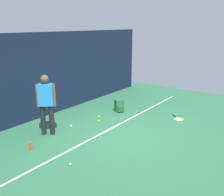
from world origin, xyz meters
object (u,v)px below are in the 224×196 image
tennis_racket (178,119)px  tennis_ball_mid_court (99,121)px  tennis_player (46,101)px  tennis_ball_by_fence (71,126)px  backpack (119,106)px  tennis_ball_far_left (99,117)px  water_bottle (30,147)px  tennis_ball_near_player (70,164)px

tennis_racket → tennis_ball_mid_court: tennis_ball_mid_court is taller
tennis_player → tennis_ball_by_fence: size_ratio=25.76×
backpack → tennis_ball_far_left: size_ratio=6.67×
tennis_player → water_bottle: size_ratio=7.67×
backpack → tennis_ball_by_fence: bearing=-158.0°
tennis_ball_by_fence → backpack: bearing=-9.6°
tennis_player → tennis_racket: tennis_player is taller
backpack → water_bottle: backpack is taller
tennis_racket → backpack: (-0.53, 1.97, 0.20)m
tennis_player → backpack: (2.77, -0.50, -0.76)m
tennis_ball_by_fence → tennis_ball_far_left: bearing=-7.4°
backpack → tennis_ball_near_player: (-3.58, -1.22, -0.18)m
tennis_ball_mid_court → tennis_ball_near_player: bearing=-153.8°
tennis_player → tennis_ball_mid_court: (1.55, -0.55, -0.93)m
tennis_racket → tennis_ball_mid_court: 2.60m
backpack → water_bottle: bearing=-149.5°
tennis_racket → tennis_ball_far_left: bearing=-106.1°
tennis_ball_far_left → tennis_player: bearing=170.9°
backpack → tennis_player: bearing=-158.6°
tennis_ball_mid_court → water_bottle: 2.47m
tennis_ball_far_left → water_bottle: bearing=-177.3°
tennis_racket → tennis_ball_mid_court: size_ratio=8.79×
tennis_racket → tennis_ball_by_fence: (-2.57, 2.32, 0.02)m
tennis_player → tennis_racket: size_ratio=2.93×
tennis_racket → backpack: bearing=-124.3°
tennis_player → tennis_ball_far_left: 2.12m
tennis_racket → backpack: backpack is taller
tennis_racket → water_bottle: water_bottle is taller
tennis_ball_by_fence → tennis_ball_mid_court: same height
tennis_ball_far_left → water_bottle: size_ratio=0.30×
tennis_ball_near_player → tennis_ball_mid_court: size_ratio=1.00×
tennis_racket → tennis_ball_near_player: 4.18m
tennis_player → tennis_ball_near_player: bearing=-65.5°
tennis_ball_near_player → backpack: bearing=18.8°
tennis_ball_mid_court → backpack: bearing=2.5°
tennis_ball_far_left → tennis_ball_mid_court: bearing=-142.2°
tennis_ball_by_fence → water_bottle: bearing=-170.4°
tennis_racket → water_bottle: 4.68m
tennis_racket → tennis_player: bearing=-86.2°
backpack → tennis_ball_by_fence: backpack is taller
tennis_ball_by_fence → tennis_ball_far_left: (1.14, -0.15, 0.00)m
water_bottle → tennis_racket: bearing=-25.9°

